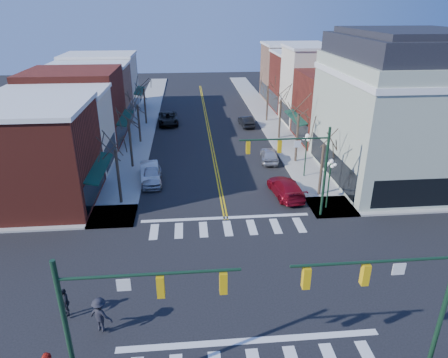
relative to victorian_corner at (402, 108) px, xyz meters
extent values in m
plane|color=black|center=(-16.50, -14.50, -6.66)|extent=(160.00, 160.00, 0.00)
cube|color=#9E9B93|center=(-25.25, 5.50, -6.58)|extent=(3.50, 70.00, 0.15)
cube|color=#9E9B93|center=(-7.75, 5.50, -6.58)|extent=(3.50, 70.00, 0.15)
cube|color=maroon|center=(-32.00, -2.75, -2.66)|extent=(10.00, 8.50, 8.00)
cube|color=beige|center=(-32.00, 5.00, -2.91)|extent=(10.00, 7.00, 7.50)
cube|color=maroon|center=(-32.00, 13.00, -2.41)|extent=(10.00, 9.00, 8.50)
cube|color=#9D7056|center=(-32.00, 21.25, -2.76)|extent=(10.00, 7.50, 7.80)
cube|color=beige|center=(-32.00, 29.00, -2.56)|extent=(10.00, 8.00, 8.20)
cube|color=maroon|center=(-1.00, 11.25, -2.66)|extent=(10.00, 8.50, 8.00)
cube|color=beige|center=(-1.00, 19.00, -1.66)|extent=(10.00, 7.00, 10.00)
cube|color=maroon|center=(-1.00, 26.50, -2.41)|extent=(10.00, 8.00, 8.50)
cube|color=#9D7056|center=(-1.00, 34.50, -2.16)|extent=(10.00, 8.00, 9.00)
cube|color=#A5B098|center=(0.00, 0.00, -1.16)|extent=(12.00, 14.00, 11.00)
cube|color=white|center=(0.00, 0.00, 2.94)|extent=(12.25, 14.25, 0.50)
cube|color=black|center=(0.00, 0.00, 5.24)|extent=(11.40, 13.40, 1.80)
cube|color=black|center=(0.00, 0.00, 6.34)|extent=(9.80, 11.80, 0.60)
cylinder|color=#14331E|center=(-23.90, -21.90, -3.06)|extent=(0.20, 0.20, 7.20)
cylinder|color=#14331E|center=(-20.65, -21.90, -0.26)|extent=(6.50, 0.12, 0.12)
cube|color=gold|center=(-20.33, -21.90, -0.81)|extent=(0.28, 0.28, 0.90)
cube|color=gold|center=(-18.05, -21.90, -0.81)|extent=(0.28, 0.28, 0.90)
cylinder|color=#14331E|center=(-9.10, -21.90, -3.06)|extent=(0.20, 0.20, 7.20)
cylinder|color=#14331E|center=(-12.35, -21.90, -0.26)|extent=(6.50, 0.12, 0.12)
cube|color=gold|center=(-12.68, -21.90, -0.81)|extent=(0.28, 0.28, 0.90)
cube|color=gold|center=(-14.95, -21.90, -0.81)|extent=(0.28, 0.28, 0.90)
cylinder|color=#14331E|center=(-9.10, -7.10, -3.06)|extent=(0.20, 0.20, 7.20)
cylinder|color=#14331E|center=(-12.35, -7.10, -0.26)|extent=(6.50, 0.12, 0.12)
cube|color=gold|center=(-12.68, -7.10, -0.81)|extent=(0.28, 0.28, 0.90)
cube|color=gold|center=(-14.95, -7.10, -0.81)|extent=(0.28, 0.28, 0.90)
cylinder|color=#14331E|center=(-8.30, -6.00, -4.66)|extent=(0.12, 0.12, 4.00)
sphere|color=white|center=(-8.30, -6.00, -2.51)|extent=(0.36, 0.36, 0.36)
cylinder|color=#14331E|center=(-8.30, 0.50, -4.66)|extent=(0.12, 0.12, 4.00)
sphere|color=white|center=(-8.30, 0.50, -2.51)|extent=(0.36, 0.36, 0.36)
cylinder|color=#382B21|center=(-24.90, -3.50, -4.28)|extent=(0.24, 0.24, 4.76)
cylinder|color=#382B21|center=(-24.90, 4.50, -4.14)|extent=(0.24, 0.24, 5.04)
cylinder|color=#382B21|center=(-24.90, 12.50, -4.38)|extent=(0.24, 0.24, 4.55)
cylinder|color=#382B21|center=(-24.90, 20.50, -4.21)|extent=(0.24, 0.24, 4.90)
cylinder|color=#382B21|center=(-8.10, -3.50, -4.35)|extent=(0.24, 0.24, 4.62)
cylinder|color=#382B21|center=(-8.10, 4.50, -4.07)|extent=(0.24, 0.24, 5.18)
cylinder|color=#382B21|center=(-8.10, 12.50, -4.24)|extent=(0.24, 0.24, 4.83)
cylinder|color=#382B21|center=(-8.10, 20.50, -4.17)|extent=(0.24, 0.24, 4.97)
imported|color=#B6B6BB|center=(-22.66, 0.47, -5.88)|extent=(2.09, 4.64, 1.55)
imported|color=silver|center=(-22.90, 1.26, -5.88)|extent=(2.17, 4.87, 1.55)
imported|color=black|center=(-21.88, 20.35, -5.87)|extent=(2.94, 5.80, 1.57)
imported|color=maroon|center=(-10.98, -3.26, -5.89)|extent=(2.69, 5.46, 1.53)
imported|color=silver|center=(-10.77, 5.02, -5.92)|extent=(2.21, 4.48, 1.47)
imported|color=black|center=(-11.33, 18.25, -5.97)|extent=(1.83, 4.31, 1.38)
imported|color=black|center=(-25.85, -16.57, -5.67)|extent=(0.79, 1.07, 1.68)
imported|color=black|center=(-23.80, -17.83, -5.55)|extent=(1.43, 1.17, 1.92)
camera|label=1|loc=(-19.10, -33.68, 8.53)|focal=32.00mm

